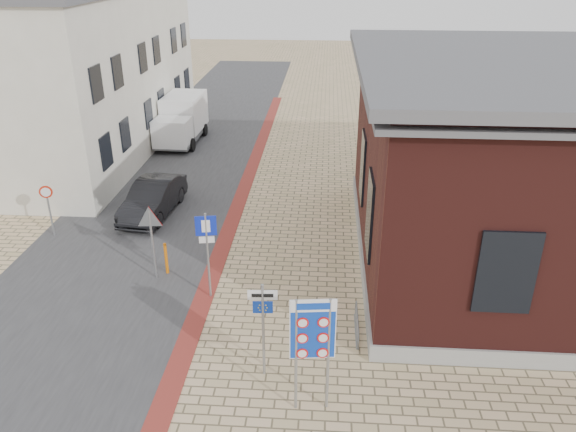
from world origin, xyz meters
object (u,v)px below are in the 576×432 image
(box_truck, at_px, (182,119))
(essen_sign, at_px, (263,316))
(border_sign, at_px, (313,332))
(bollard, at_px, (166,259))
(sedan, at_px, (153,198))
(parking_sign, at_px, (207,240))

(box_truck, distance_m, essen_sign, 19.95)
(border_sign, bearing_deg, bollard, 124.36)
(border_sign, relative_size, bollard, 2.68)
(sedan, xyz_separation_m, parking_sign, (3.47, -5.85, 1.27))
(essen_sign, bearing_deg, border_sign, -44.87)
(border_sign, distance_m, bollard, 7.75)
(essen_sign, bearing_deg, box_truck, 106.01)
(sedan, xyz_separation_m, border_sign, (6.74, -10.31, 1.47))
(parking_sign, xyz_separation_m, bollard, (-1.70, 1.27, -1.40))
(sedan, height_order, essen_sign, essen_sign)
(box_truck, relative_size, essen_sign, 1.84)
(sedan, relative_size, border_sign, 1.40)
(box_truck, xyz_separation_m, parking_sign, (4.59, -15.43, 0.67))
(sedan, distance_m, box_truck, 9.66)
(essen_sign, bearing_deg, sedan, 117.42)
(sedan, relative_size, parking_sign, 1.48)
(essen_sign, bearing_deg, bollard, 125.41)
(sedan, relative_size, box_truck, 0.87)
(sedan, distance_m, parking_sign, 6.92)
(parking_sign, height_order, bollard, parking_sign)
(box_truck, distance_m, bollard, 14.47)
(parking_sign, bearing_deg, box_truck, 96.57)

